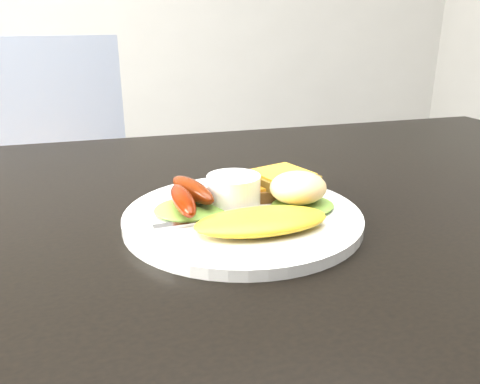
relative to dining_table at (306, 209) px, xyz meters
name	(u,v)px	position (x,y,z in m)	size (l,w,h in m)	color
dining_table	(306,209)	(0.00, 0.00, 0.00)	(1.20, 0.80, 0.04)	black
dining_chair	(68,210)	(-0.36, 0.83, -0.28)	(0.40, 0.40, 0.05)	tan
person	(316,111)	(0.39, 0.78, -0.02)	(0.51, 0.34, 1.42)	navy
plate	(243,217)	(-0.11, -0.06, 0.03)	(0.26, 0.26, 0.01)	white
lettuce_left	(190,208)	(-0.16, -0.04, 0.04)	(0.08, 0.07, 0.01)	#59832C
lettuce_right	(302,205)	(-0.04, -0.07, 0.04)	(0.07, 0.07, 0.01)	olive
omelette	(262,221)	(-0.10, -0.11, 0.04)	(0.14, 0.07, 0.02)	yellow
sausage_a	(183,200)	(-0.17, -0.06, 0.05)	(0.02, 0.09, 0.02)	#712401
sausage_b	(192,189)	(-0.16, -0.03, 0.05)	(0.02, 0.09, 0.02)	#5F2409
ramekin	(234,191)	(-0.11, -0.04, 0.05)	(0.06, 0.06, 0.04)	white
toast_a	(248,188)	(-0.08, 0.00, 0.04)	(0.08, 0.08, 0.01)	brown
toast_b	(282,178)	(-0.04, -0.02, 0.05)	(0.07, 0.07, 0.01)	olive
potato_salad	(298,188)	(-0.04, -0.07, 0.06)	(0.07, 0.06, 0.03)	#F5EFAA
fork	(220,218)	(-0.14, -0.08, 0.03)	(0.14, 0.01, 0.00)	#ADAFB7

